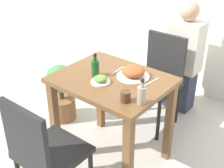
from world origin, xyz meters
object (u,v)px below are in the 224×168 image
at_px(side_plate, 101,80).
at_px(condiment_bottle, 142,94).
at_px(chair_far, 158,76).
at_px(food_plate, 133,72).
at_px(potted_plant_left, 61,92).
at_px(drink_cup, 126,96).
at_px(chair_near, 43,150).
at_px(sauce_bottle, 95,67).
at_px(person_figure, 183,58).

height_order(side_plate, condiment_bottle, condiment_bottle).
xyz_separation_m(chair_far, side_plate, (-0.03, -0.81, 0.29)).
relative_size(food_plate, potted_plant_left, 0.43).
distance_m(food_plate, drink_cup, 0.36).
height_order(chair_near, sauce_bottle, sauce_bottle).
bearing_deg(chair_near, drink_cup, -122.83).
bearing_deg(food_plate, chair_far, 100.30).
height_order(food_plate, side_plate, food_plate).
xyz_separation_m(chair_near, chair_far, (0.04, 1.39, 0.00)).
xyz_separation_m(drink_cup, potted_plant_left, (-1.05, 0.35, -0.51)).
bearing_deg(condiment_bottle, chair_near, -127.94).
bearing_deg(condiment_bottle, drink_cup, -156.49).
bearing_deg(chair_far, person_figure, 81.73).
bearing_deg(chair_near, food_plate, -100.52).
bearing_deg(person_figure, drink_cup, -80.59).
bearing_deg(condiment_bottle, person_figure, 104.04).
relative_size(chair_near, potted_plant_left, 1.51).
distance_m(drink_cup, potted_plant_left, 1.21).
bearing_deg(drink_cup, potted_plant_left, 161.50).
bearing_deg(drink_cup, person_figure, 99.41).
xyz_separation_m(sauce_bottle, potted_plant_left, (-0.64, 0.19, -0.54)).
xyz_separation_m(food_plate, sauce_bottle, (-0.24, -0.16, 0.03)).
distance_m(chair_near, condiment_bottle, 0.75).
distance_m(chair_near, potted_plant_left, 1.13).
bearing_deg(side_plate, chair_far, 87.99).
bearing_deg(drink_cup, side_plate, 162.42).
relative_size(side_plate, person_figure, 0.12).
height_order(condiment_bottle, person_figure, person_figure).
relative_size(food_plate, side_plate, 1.73).
bearing_deg(drink_cup, food_plate, 117.08).
relative_size(side_plate, drink_cup, 1.90).
height_order(chair_near, drink_cup, chair_near).
height_order(chair_near, chair_far, same).
bearing_deg(chair_far, condiment_bottle, -66.91).
relative_size(drink_cup, sauce_bottle, 0.41).
bearing_deg(potted_plant_left, condiment_bottle, -15.03).
distance_m(chair_near, food_plate, 0.87).
xyz_separation_m(chair_far, sauce_bottle, (-0.13, -0.75, 0.34)).
relative_size(sauce_bottle, person_figure, 0.16).
xyz_separation_m(condiment_bottle, potted_plant_left, (-1.15, 0.31, -0.54)).
height_order(chair_far, person_figure, person_figure).
relative_size(drink_cup, condiment_bottle, 0.41).
height_order(potted_plant_left, person_figure, person_figure).
relative_size(side_plate, potted_plant_left, 0.25).
xyz_separation_m(chair_far, person_figure, (0.06, 0.39, 0.07)).
xyz_separation_m(condiment_bottle, person_figure, (-0.31, 1.25, -0.27)).
xyz_separation_m(chair_near, food_plate, (0.15, 0.80, 0.31)).
relative_size(sauce_bottle, condiment_bottle, 1.00).
relative_size(chair_near, sauce_bottle, 4.74).
bearing_deg(sauce_bottle, potted_plant_left, 163.17).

